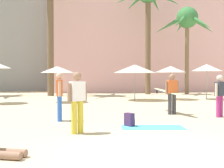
{
  "coord_description": "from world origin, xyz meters",
  "views": [
    {
      "loc": [
        -2.06,
        -5.57,
        1.57
      ],
      "look_at": [
        0.31,
        5.56,
        1.26
      ],
      "focal_mm": 46.65,
      "sensor_mm": 36.0,
      "label": 1
    }
  ],
  "objects_px": {
    "palm_tree_left": "(187,22)",
    "cafe_umbrella_1": "(171,69)",
    "backpack": "(129,120)",
    "person_near_left": "(171,92)",
    "cafe_umbrella_4": "(207,68)",
    "beach_towel": "(153,127)",
    "palm_tree_far_left": "(148,1)",
    "person_mid_right": "(77,100)",
    "cafe_umbrella_2": "(57,70)",
    "cafe_umbrella_3": "(135,69)",
    "person_far_right": "(60,94)",
    "person_far_left": "(220,94)"
  },
  "relations": [
    {
      "from": "palm_tree_left",
      "to": "backpack",
      "type": "relative_size",
      "value": 18.04
    },
    {
      "from": "cafe_umbrella_1",
      "to": "person_far_left",
      "type": "xyz_separation_m",
      "value": [
        -1.57,
        -8.28,
        -1.15
      ]
    },
    {
      "from": "palm_tree_left",
      "to": "cafe_umbrella_2",
      "type": "distance_m",
      "value": 13.32
    },
    {
      "from": "cafe_umbrella_1",
      "to": "cafe_umbrella_2",
      "type": "height_order",
      "value": "cafe_umbrella_1"
    },
    {
      "from": "cafe_umbrella_1",
      "to": "cafe_umbrella_3",
      "type": "height_order",
      "value": "cafe_umbrella_3"
    },
    {
      "from": "cafe_umbrella_3",
      "to": "person_near_left",
      "type": "height_order",
      "value": "cafe_umbrella_3"
    },
    {
      "from": "person_near_left",
      "to": "cafe_umbrella_4",
      "type": "bearing_deg",
      "value": 135.87
    },
    {
      "from": "cafe_umbrella_4",
      "to": "person_mid_right",
      "type": "bearing_deg",
      "value": -134.14
    },
    {
      "from": "cafe_umbrella_3",
      "to": "beach_towel",
      "type": "xyz_separation_m",
      "value": [
        -2.34,
        -9.76,
        -2.04
      ]
    },
    {
      "from": "beach_towel",
      "to": "backpack",
      "type": "bearing_deg",
      "value": 152.3
    },
    {
      "from": "palm_tree_far_left",
      "to": "cafe_umbrella_2",
      "type": "relative_size",
      "value": 4.58
    },
    {
      "from": "cafe_umbrella_3",
      "to": "palm_tree_far_left",
      "type": "bearing_deg",
      "value": 63.45
    },
    {
      "from": "cafe_umbrella_1",
      "to": "cafe_umbrella_3",
      "type": "bearing_deg",
      "value": -176.96
    },
    {
      "from": "palm_tree_far_left",
      "to": "cafe_umbrella_2",
      "type": "height_order",
      "value": "palm_tree_far_left"
    },
    {
      "from": "person_far_right",
      "to": "cafe_umbrella_4",
      "type": "bearing_deg",
      "value": -141.19
    },
    {
      "from": "palm_tree_left",
      "to": "cafe_umbrella_1",
      "type": "height_order",
      "value": "palm_tree_left"
    },
    {
      "from": "palm_tree_far_left",
      "to": "beach_towel",
      "type": "distance_m",
      "value": 18.41
    },
    {
      "from": "cafe_umbrella_4",
      "to": "backpack",
      "type": "distance_m",
      "value": 12.25
    },
    {
      "from": "cafe_umbrella_1",
      "to": "cafe_umbrella_2",
      "type": "xyz_separation_m",
      "value": [
        -7.49,
        -0.6,
        -0.07
      ]
    },
    {
      "from": "cafe_umbrella_2",
      "to": "cafe_umbrella_4",
      "type": "height_order",
      "value": "cafe_umbrella_4"
    },
    {
      "from": "beach_towel",
      "to": "backpack",
      "type": "height_order",
      "value": "backpack"
    },
    {
      "from": "cafe_umbrella_1",
      "to": "backpack",
      "type": "height_order",
      "value": "cafe_umbrella_1"
    },
    {
      "from": "beach_towel",
      "to": "person_far_right",
      "type": "xyz_separation_m",
      "value": [
        -2.74,
        1.9,
        0.93
      ]
    },
    {
      "from": "backpack",
      "to": "person_near_left",
      "type": "height_order",
      "value": "person_near_left"
    },
    {
      "from": "cafe_umbrella_4",
      "to": "beach_towel",
      "type": "distance_m",
      "value": 12.14
    },
    {
      "from": "cafe_umbrella_3",
      "to": "person_far_right",
      "type": "height_order",
      "value": "cafe_umbrella_3"
    },
    {
      "from": "cafe_umbrella_2",
      "to": "person_near_left",
      "type": "distance_m",
      "value": 7.9
    },
    {
      "from": "cafe_umbrella_1",
      "to": "beach_towel",
      "type": "bearing_deg",
      "value": -116.2
    },
    {
      "from": "cafe_umbrella_1",
      "to": "person_far_right",
      "type": "relative_size",
      "value": 1.32
    },
    {
      "from": "cafe_umbrella_3",
      "to": "person_far_right",
      "type": "distance_m",
      "value": 9.42
    },
    {
      "from": "backpack",
      "to": "person_mid_right",
      "type": "xyz_separation_m",
      "value": [
        -1.7,
        -0.79,
        0.72
      ]
    },
    {
      "from": "person_near_left",
      "to": "person_far_right",
      "type": "relative_size",
      "value": 1.66
    },
    {
      "from": "cafe_umbrella_1",
      "to": "cafe_umbrella_4",
      "type": "distance_m",
      "value": 2.46
    },
    {
      "from": "palm_tree_left",
      "to": "cafe_umbrella_1",
      "type": "distance_m",
      "value": 7.62
    },
    {
      "from": "palm_tree_far_left",
      "to": "backpack",
      "type": "relative_size",
      "value": 23.52
    },
    {
      "from": "beach_towel",
      "to": "person_near_left",
      "type": "relative_size",
      "value": 0.67
    },
    {
      "from": "backpack",
      "to": "palm_tree_far_left",
      "type": "bearing_deg",
      "value": 39.69
    },
    {
      "from": "palm_tree_far_left",
      "to": "person_mid_right",
      "type": "relative_size",
      "value": 5.85
    },
    {
      "from": "cafe_umbrella_2",
      "to": "cafe_umbrella_3",
      "type": "xyz_separation_m",
      "value": [
        4.96,
        0.47,
        0.09
      ]
    },
    {
      "from": "cafe_umbrella_1",
      "to": "person_near_left",
      "type": "height_order",
      "value": "cafe_umbrella_1"
    },
    {
      "from": "palm_tree_far_left",
      "to": "cafe_umbrella_4",
      "type": "bearing_deg",
      "value": -72.16
    },
    {
      "from": "person_near_left",
      "to": "palm_tree_left",
      "type": "bearing_deg",
      "value": 146.34
    },
    {
      "from": "palm_tree_far_left",
      "to": "person_mid_right",
      "type": "xyz_separation_m",
      "value": [
        -7.63,
        -16.13,
        -7.17
      ]
    },
    {
      "from": "person_far_left",
      "to": "beach_towel",
      "type": "bearing_deg",
      "value": 86.83
    },
    {
      "from": "cafe_umbrella_3",
      "to": "cafe_umbrella_4",
      "type": "xyz_separation_m",
      "value": [
        4.95,
        -0.29,
        0.09
      ]
    },
    {
      "from": "cafe_umbrella_4",
      "to": "beach_towel",
      "type": "height_order",
      "value": "cafe_umbrella_4"
    },
    {
      "from": "palm_tree_left",
      "to": "person_far_left",
      "type": "bearing_deg",
      "value": -111.59
    },
    {
      "from": "cafe_umbrella_4",
      "to": "person_near_left",
      "type": "bearing_deg",
      "value": -129.56
    },
    {
      "from": "palm_tree_left",
      "to": "person_near_left",
      "type": "xyz_separation_m",
      "value": [
        -6.78,
        -12.18,
        -5.33
      ]
    },
    {
      "from": "palm_tree_far_left",
      "to": "beach_towel",
      "type": "bearing_deg",
      "value": -108.66
    }
  ]
}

